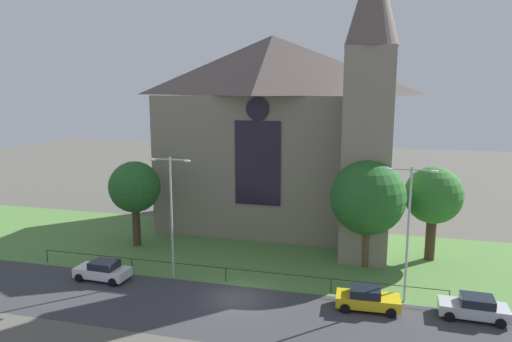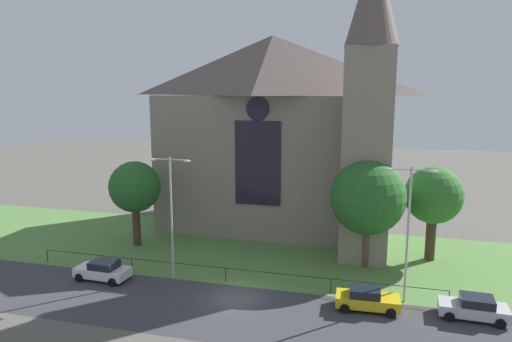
{
  "view_description": "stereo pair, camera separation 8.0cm",
  "coord_description": "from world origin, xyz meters",
  "px_view_note": "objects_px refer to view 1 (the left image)",
  "views": [
    {
      "loc": [
        9.09,
        -29.47,
        14.65
      ],
      "look_at": [
        -0.64,
        8.0,
        7.76
      ],
      "focal_mm": 32.59,
      "sensor_mm": 36.0,
      "label": 1
    },
    {
      "loc": [
        9.16,
        -29.45,
        14.65
      ],
      "look_at": [
        -0.64,
        8.0,
        7.76
      ],
      "focal_mm": 32.59,
      "sensor_mm": 36.0,
      "label": 2
    }
  ],
  "objects_px": {
    "church_building": "(278,131)",
    "parked_car_silver": "(474,307)",
    "tree_right_far": "(433,196)",
    "streetlamp_far": "(409,219)",
    "tree_left_near": "(135,188)",
    "tree_right_near": "(368,197)",
    "parked_car_white": "(103,270)",
    "streetlamp_near": "(171,203)",
    "parked_car_yellow": "(367,299)"
  },
  "relations": [
    {
      "from": "parked_car_yellow",
      "to": "tree_right_near",
      "type": "bearing_deg",
      "value": 90.07
    },
    {
      "from": "tree_right_far",
      "to": "streetlamp_near",
      "type": "distance_m",
      "value": 21.91
    },
    {
      "from": "parked_car_silver",
      "to": "tree_right_far",
      "type": "bearing_deg",
      "value": -78.42
    },
    {
      "from": "streetlamp_near",
      "to": "streetlamp_far",
      "type": "distance_m",
      "value": 17.39
    },
    {
      "from": "streetlamp_far",
      "to": "parked_car_white",
      "type": "height_order",
      "value": "streetlamp_far"
    },
    {
      "from": "parked_car_white",
      "to": "parked_car_silver",
      "type": "height_order",
      "value": "same"
    },
    {
      "from": "church_building",
      "to": "parked_car_yellow",
      "type": "relative_size",
      "value": 6.09
    },
    {
      "from": "tree_left_near",
      "to": "parked_car_yellow",
      "type": "height_order",
      "value": "tree_left_near"
    },
    {
      "from": "tree_left_near",
      "to": "streetlamp_far",
      "type": "distance_m",
      "value": 24.67
    },
    {
      "from": "tree_right_near",
      "to": "streetlamp_near",
      "type": "height_order",
      "value": "streetlamp_near"
    },
    {
      "from": "church_building",
      "to": "parked_car_silver",
      "type": "relative_size",
      "value": 6.08
    },
    {
      "from": "parked_car_yellow",
      "to": "church_building",
      "type": "bearing_deg",
      "value": 117.47
    },
    {
      "from": "church_building",
      "to": "streetlamp_far",
      "type": "xyz_separation_m",
      "value": [
        12.31,
        -15.36,
        -4.32
      ]
    },
    {
      "from": "tree_left_near",
      "to": "parked_car_white",
      "type": "height_order",
      "value": "tree_left_near"
    },
    {
      "from": "tree_right_far",
      "to": "streetlamp_far",
      "type": "bearing_deg",
      "value": -105.65
    },
    {
      "from": "church_building",
      "to": "parked_car_white",
      "type": "xyz_separation_m",
      "value": [
        -10.15,
        -17.24,
        -9.53
      ]
    },
    {
      "from": "tree_right_far",
      "to": "parked_car_yellow",
      "type": "distance_m",
      "value": 12.92
    },
    {
      "from": "tree_right_far",
      "to": "tree_right_near",
      "type": "height_order",
      "value": "tree_right_near"
    },
    {
      "from": "tree_right_far",
      "to": "parked_car_white",
      "type": "height_order",
      "value": "tree_right_far"
    },
    {
      "from": "streetlamp_near",
      "to": "parked_car_silver",
      "type": "xyz_separation_m",
      "value": [
        21.61,
        -1.34,
        -5.21
      ]
    },
    {
      "from": "tree_left_near",
      "to": "streetlamp_far",
      "type": "relative_size",
      "value": 0.84
    },
    {
      "from": "tree_right_near",
      "to": "parked_car_white",
      "type": "bearing_deg",
      "value": -157.94
    },
    {
      "from": "streetlamp_far",
      "to": "church_building",
      "type": "bearing_deg",
      "value": 128.7
    },
    {
      "from": "tree_left_near",
      "to": "streetlamp_near",
      "type": "xyz_separation_m",
      "value": [
        6.51,
        -6.1,
        0.38
      ]
    },
    {
      "from": "streetlamp_near",
      "to": "tree_right_far",
      "type": "bearing_deg",
      "value": 24.5
    },
    {
      "from": "tree_right_far",
      "to": "parked_car_silver",
      "type": "xyz_separation_m",
      "value": [
        1.67,
        -10.42,
        -4.91
      ]
    },
    {
      "from": "church_building",
      "to": "parked_car_white",
      "type": "distance_m",
      "value": 22.16
    },
    {
      "from": "parked_car_white",
      "to": "parked_car_silver",
      "type": "distance_m",
      "value": 26.68
    },
    {
      "from": "church_building",
      "to": "tree_right_near",
      "type": "xyz_separation_m",
      "value": [
        9.49,
        -9.28,
        -4.37
      ]
    },
    {
      "from": "parked_car_yellow",
      "to": "parked_car_silver",
      "type": "xyz_separation_m",
      "value": [
        6.7,
        0.41,
        0.0
      ]
    },
    {
      "from": "streetlamp_far",
      "to": "parked_car_yellow",
      "type": "distance_m",
      "value": 6.04
    },
    {
      "from": "streetlamp_far",
      "to": "parked_car_silver",
      "type": "distance_m",
      "value": 6.83
    },
    {
      "from": "parked_car_white",
      "to": "church_building",
      "type": "bearing_deg",
      "value": -118.24
    },
    {
      "from": "parked_car_yellow",
      "to": "parked_car_silver",
      "type": "distance_m",
      "value": 6.71
    },
    {
      "from": "streetlamp_near",
      "to": "parked_car_white",
      "type": "distance_m",
      "value": 7.51
    },
    {
      "from": "parked_car_white",
      "to": "tree_right_near",
      "type": "bearing_deg",
      "value": -155.69
    },
    {
      "from": "tree_right_far",
      "to": "parked_car_silver",
      "type": "height_order",
      "value": "tree_right_far"
    },
    {
      "from": "tree_left_near",
      "to": "parked_car_white",
      "type": "distance_m",
      "value": 9.44
    },
    {
      "from": "tree_right_near",
      "to": "tree_left_near",
      "type": "xyz_separation_m",
      "value": [
        -21.08,
        0.02,
        -0.32
      ]
    },
    {
      "from": "streetlamp_far",
      "to": "parked_car_silver",
      "type": "xyz_separation_m",
      "value": [
        4.21,
        -1.34,
        -5.21
      ]
    },
    {
      "from": "tree_right_near",
      "to": "parked_car_silver",
      "type": "xyz_separation_m",
      "value": [
        7.03,
        -7.42,
        -5.15
      ]
    },
    {
      "from": "tree_right_far",
      "to": "parked_car_silver",
      "type": "distance_m",
      "value": 11.64
    },
    {
      "from": "tree_right_near",
      "to": "streetlamp_near",
      "type": "xyz_separation_m",
      "value": [
        -14.57,
        -6.08,
        0.06
      ]
    },
    {
      "from": "tree_left_near",
      "to": "streetlamp_near",
      "type": "distance_m",
      "value": 8.93
    },
    {
      "from": "church_building",
      "to": "tree_right_near",
      "type": "distance_m",
      "value": 13.97
    },
    {
      "from": "streetlamp_far",
      "to": "parked_car_white",
      "type": "relative_size",
      "value": 2.24
    },
    {
      "from": "parked_car_white",
      "to": "parked_car_silver",
      "type": "relative_size",
      "value": 1.0
    },
    {
      "from": "parked_car_yellow",
      "to": "parked_car_silver",
      "type": "bearing_deg",
      "value": 1.16
    },
    {
      "from": "tree_left_near",
      "to": "parked_car_silver",
      "type": "height_order",
      "value": "tree_left_near"
    },
    {
      "from": "streetlamp_far",
      "to": "parked_car_silver",
      "type": "relative_size",
      "value": 2.24
    }
  ]
}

